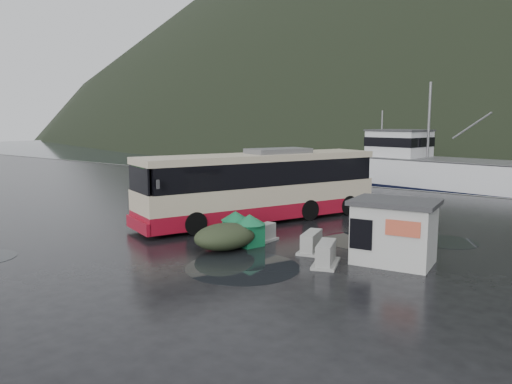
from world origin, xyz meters
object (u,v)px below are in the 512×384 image
Objects in this scene: dome_tent at (225,249)px; white_van at (199,218)px; jersey_barrier_b at (311,252)px; fishing_trawler at (457,181)px; ticket_kiosk at (393,263)px; jersey_barrier_c at (326,265)px; waste_bin_left at (250,246)px; jersey_barrier_a at (263,241)px; waste_bin_right at (236,239)px; coach_bus at (261,220)px.

white_van is at bearing 143.24° from dome_tent.
fishing_trawler is at bearing 94.85° from jersey_barrier_b.
jersey_barrier_c is (-1.86, -1.80, 0.00)m from ticket_kiosk.
jersey_barrier_b is (2.62, 0.76, 0.00)m from waste_bin_left.
waste_bin_left reaches higher than jersey_barrier_a.
jersey_barrier_c is 29.96m from fishing_trawler.
jersey_barrier_b is at bearing 4.08° from waste_bin_right.
coach_bus is 5.46m from waste_bin_left.
dome_tent is 3.57m from jersey_barrier_b.
waste_bin_right reaches higher than dome_tent.
fishing_trawler is at bearing 89.55° from jersey_barrier_a.
waste_bin_right is at bearing -47.33° from coach_bus.
fishing_trawler is at bearing 65.10° from white_van.
jersey_barrier_b is at bearing 16.23° from waste_bin_left.
coach_bus is 0.54× the size of fishing_trawler.
coach_bus is at bearing 150.97° from ticket_kiosk.
fishing_trawler reaches higher than jersey_barrier_a.
jersey_barrier_c is (6.96, -5.14, 0.00)m from coach_bus.
dome_tent is (2.49, -5.71, 0.00)m from coach_bus.
waste_bin_left is 4.07m from jersey_barrier_c.
waste_bin_right is 7.15m from ticket_kiosk.
jersey_barrier_c is at bearing -74.70° from fishing_trawler.
white_van reaches higher than jersey_barrier_b.
jersey_barrier_a is 2.64m from jersey_barrier_b.
white_van is 26.86m from fishing_trawler.
jersey_barrier_a is 0.92× the size of jersey_barrier_b.
jersey_barrier_a is at bearing -82.50° from fishing_trawler.
waste_bin_right is at bearing 169.06° from jersey_barrier_c.
white_van reaches higher than jersey_barrier_a.
jersey_barrier_a is at bearing 78.57° from dome_tent.
dome_tent is at bearing -48.33° from white_van.
fishing_trawler reaches higher than waste_bin_left.
jersey_barrier_b is (2.64, -0.17, 0.00)m from jersey_barrier_a.
waste_bin_right is at bearing 157.94° from waste_bin_left.
jersey_barrier_a is (2.91, -3.68, 0.00)m from coach_bus.
ticket_kiosk reaches higher than jersey_barrier_a.
fishing_trawler is (1.41, 28.70, 0.00)m from waste_bin_right.
jersey_barrier_a is (-0.02, 0.94, 0.00)m from waste_bin_left.
jersey_barrier_b is at bearing -77.20° from fishing_trawler.
jersey_barrier_b is (-3.28, -0.51, 0.00)m from ticket_kiosk.
jersey_barrier_c is (4.06, -1.46, 0.00)m from jersey_barrier_a.
jersey_barrier_b is at bearing -14.69° from coach_bus.
waste_bin_left is at bearing 68.76° from dome_tent.
ticket_kiosk reaches higher than jersey_barrier_c.
coach_bus is at bearing 128.32° from jersey_barrier_a.
ticket_kiosk is 3.32m from jersey_barrier_b.
dome_tent is at bearing -148.56° from jersey_barrier_b.
dome_tent is at bearing -63.84° from waste_bin_right.
jersey_barrier_b is 0.07× the size of fishing_trawler.
ticket_kiosk is at bearing 3.24° from jersey_barrier_a.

